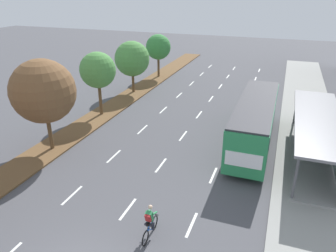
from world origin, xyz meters
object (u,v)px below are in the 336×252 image
at_px(median_tree_fourth, 132,59).
at_px(median_tree_fifth, 158,47).
at_px(bus, 255,118).
at_px(cyclist, 150,223).
at_px(bus_shelter, 320,134).
at_px(median_tree_second, 43,91).
at_px(median_tree_third, 98,70).

xyz_separation_m(median_tree_fourth, median_tree_fifth, (0.16, 7.04, 0.08)).
xyz_separation_m(bus, median_tree_fifth, (-13.60, 15.30, 1.75)).
distance_m(cyclist, median_tree_fourth, 22.45).
height_order(bus, cyclist, bus).
xyz_separation_m(bus_shelter, cyclist, (-7.64, -10.55, -1.08)).
xyz_separation_m(median_tree_second, median_tree_fifth, (-0.21, 21.12, -0.54)).
height_order(bus_shelter, cyclist, bus_shelter).
relative_size(bus, median_tree_fifth, 2.15).
bearing_deg(median_tree_fifth, cyclist, -69.04).
bearing_deg(median_tree_third, median_tree_second, -88.56).
xyz_separation_m(bus_shelter, bus, (-4.28, 0.87, 0.20)).
distance_m(bus_shelter, median_tree_fourth, 20.30).
distance_m(median_tree_second, median_tree_fifth, 21.13).
xyz_separation_m(median_tree_third, median_tree_fourth, (-0.20, 7.04, -0.41)).
xyz_separation_m(cyclist, median_tree_fifth, (-10.24, 26.72, 3.02)).
bearing_deg(bus_shelter, median_tree_fourth, 153.16).
xyz_separation_m(bus, median_tree_second, (-13.39, -5.82, 2.29)).
bearing_deg(median_tree_fourth, bus_shelter, -26.84).
relative_size(median_tree_third, median_tree_fourth, 1.02).
relative_size(bus_shelter, bus, 1.04).
bearing_deg(cyclist, bus, 73.60).
distance_m(bus, median_tree_fourth, 16.14).
height_order(cyclist, median_tree_third, median_tree_third).
distance_m(bus_shelter, median_tree_fifth, 24.18).
height_order(median_tree_fourth, median_tree_fifth, median_tree_fourth).
height_order(cyclist, median_tree_fifth, median_tree_fifth).
bearing_deg(median_tree_second, cyclist, -29.16).
bearing_deg(bus, median_tree_third, 174.87).
distance_m(bus, cyclist, 11.97).
relative_size(median_tree_second, median_tree_fifth, 1.22).
relative_size(median_tree_third, median_tree_fifth, 1.06).
bearing_deg(bus, median_tree_fifth, 131.63).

